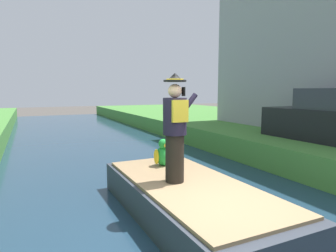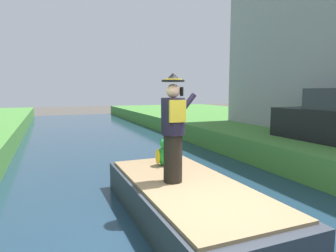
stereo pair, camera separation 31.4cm
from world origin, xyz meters
name	(u,v)px [view 2 (the right image)]	position (x,y,z in m)	size (l,w,h in m)	color
ground_plane	(215,249)	(0.00, 0.00, 0.00)	(80.00, 80.00, 0.00)	#4C4742
canal_water	(215,246)	(0.00, 0.00, 0.05)	(6.55, 48.00, 0.10)	#1E384C
boat	(187,200)	(0.00, 0.93, 0.40)	(1.83, 4.21, 0.61)	#333842
person_pirate	(173,128)	(-0.20, 1.07, 1.64)	(0.61, 0.42, 1.85)	black
parrot_plush	(164,154)	(0.06, 2.16, 0.95)	(0.36, 0.35, 0.57)	green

